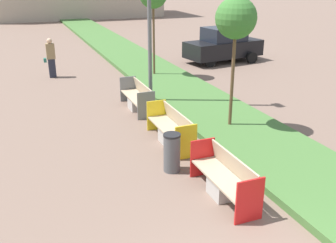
{
  "coord_description": "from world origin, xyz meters",
  "views": [
    {
      "loc": [
        -3.0,
        -3.07,
        4.64
      ],
      "look_at": [
        0.9,
        6.72,
        0.6
      ],
      "focal_mm": 42.0,
      "sensor_mm": 36.0,
      "label": 1
    }
  ],
  "objects_px": {
    "bench_red_frame": "(225,181)",
    "sapling_tree_near": "(236,19)",
    "bench_yellow_frame": "(171,130)",
    "parked_car_distant": "(224,45)",
    "pedestrian_walking": "(51,58)",
    "litter_bin": "(172,153)",
    "bench_grey_frame": "(138,99)"
  },
  "relations": [
    {
      "from": "bench_yellow_frame",
      "to": "bench_grey_frame",
      "type": "relative_size",
      "value": 1.04
    },
    {
      "from": "litter_bin",
      "to": "bench_grey_frame",
      "type": "bearing_deg",
      "value": 82.46
    },
    {
      "from": "litter_bin",
      "to": "parked_car_distant",
      "type": "bearing_deg",
      "value": 55.27
    },
    {
      "from": "sapling_tree_near",
      "to": "bench_grey_frame",
      "type": "bearing_deg",
      "value": 125.31
    },
    {
      "from": "bench_yellow_frame",
      "to": "pedestrian_walking",
      "type": "xyz_separation_m",
      "value": [
        -2.33,
        8.98,
        0.56
      ]
    },
    {
      "from": "bench_yellow_frame",
      "to": "sapling_tree_near",
      "type": "distance_m",
      "value": 3.65
    },
    {
      "from": "bench_red_frame",
      "to": "pedestrian_walking",
      "type": "xyz_separation_m",
      "value": [
        -2.32,
        12.08,
        0.56
      ]
    },
    {
      "from": "bench_yellow_frame",
      "to": "sapling_tree_near",
      "type": "bearing_deg",
      "value": 6.89
    },
    {
      "from": "parked_car_distant",
      "to": "bench_red_frame",
      "type": "bearing_deg",
      "value": -127.51
    },
    {
      "from": "bench_grey_frame",
      "to": "litter_bin",
      "type": "relative_size",
      "value": 2.23
    },
    {
      "from": "bench_grey_frame",
      "to": "pedestrian_walking",
      "type": "relative_size",
      "value": 1.2
    },
    {
      "from": "pedestrian_walking",
      "to": "bench_red_frame",
      "type": "bearing_deg",
      "value": -79.12
    },
    {
      "from": "bench_yellow_frame",
      "to": "bench_grey_frame",
      "type": "bearing_deg",
      "value": 90.02
    },
    {
      "from": "bench_red_frame",
      "to": "sapling_tree_near",
      "type": "xyz_separation_m",
      "value": [
        2.08,
        3.35,
        3.0
      ]
    },
    {
      "from": "bench_red_frame",
      "to": "litter_bin",
      "type": "relative_size",
      "value": 2.14
    },
    {
      "from": "bench_red_frame",
      "to": "sapling_tree_near",
      "type": "relative_size",
      "value": 0.53
    },
    {
      "from": "bench_yellow_frame",
      "to": "parked_car_distant",
      "type": "bearing_deg",
      "value": 53.3
    },
    {
      "from": "litter_bin",
      "to": "sapling_tree_near",
      "type": "distance_m",
      "value": 4.36
    },
    {
      "from": "litter_bin",
      "to": "parked_car_distant",
      "type": "height_order",
      "value": "parked_car_distant"
    },
    {
      "from": "pedestrian_walking",
      "to": "parked_car_distant",
      "type": "relative_size",
      "value": 0.41
    },
    {
      "from": "bench_yellow_frame",
      "to": "sapling_tree_near",
      "type": "height_order",
      "value": "sapling_tree_near"
    },
    {
      "from": "bench_grey_frame",
      "to": "sapling_tree_near",
      "type": "xyz_separation_m",
      "value": [
        2.07,
        -2.93,
        3.0
      ]
    },
    {
      "from": "bench_yellow_frame",
      "to": "litter_bin",
      "type": "xyz_separation_m",
      "value": [
        -0.63,
        -1.59,
        0.12
      ]
    },
    {
      "from": "bench_red_frame",
      "to": "bench_grey_frame",
      "type": "distance_m",
      "value": 6.28
    },
    {
      "from": "bench_red_frame",
      "to": "litter_bin",
      "type": "distance_m",
      "value": 1.64
    },
    {
      "from": "sapling_tree_near",
      "to": "litter_bin",
      "type": "bearing_deg",
      "value": -145.71
    },
    {
      "from": "bench_grey_frame",
      "to": "parked_car_distant",
      "type": "relative_size",
      "value": 0.5
    },
    {
      "from": "bench_yellow_frame",
      "to": "litter_bin",
      "type": "height_order",
      "value": "litter_bin"
    },
    {
      "from": "bench_red_frame",
      "to": "parked_car_distant",
      "type": "xyz_separation_m",
      "value": [
        6.73,
        12.13,
        0.54
      ]
    },
    {
      "from": "litter_bin",
      "to": "pedestrian_walking",
      "type": "xyz_separation_m",
      "value": [
        -1.69,
        10.57,
        0.44
      ]
    },
    {
      "from": "bench_red_frame",
      "to": "bench_yellow_frame",
      "type": "xyz_separation_m",
      "value": [
        0.0,
        3.1,
        0.0
      ]
    },
    {
      "from": "bench_yellow_frame",
      "to": "sapling_tree_near",
      "type": "relative_size",
      "value": 0.57
    }
  ]
}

